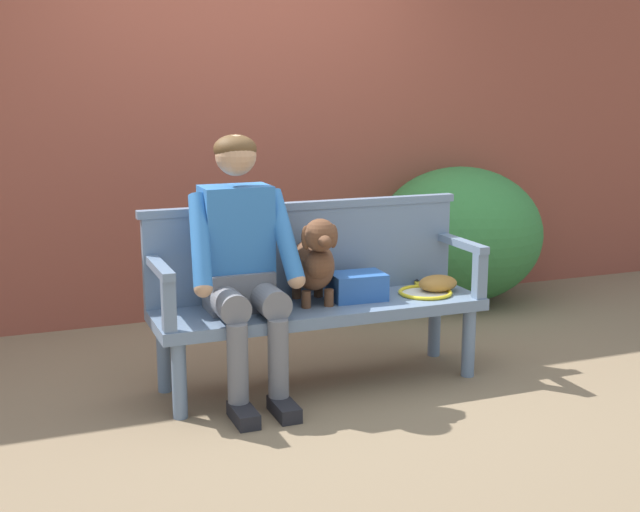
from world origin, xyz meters
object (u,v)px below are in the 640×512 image
(sports_bag, at_px, (357,286))
(dog_on_bench, at_px, (314,260))
(tennis_racket, at_px, (424,291))
(baseball_glove, at_px, (438,283))
(person_seated, at_px, (241,258))
(garden_bench, at_px, (320,314))

(sports_bag, bearing_deg, dog_on_bench, -178.12)
(tennis_racket, height_order, baseball_glove, baseball_glove)
(dog_on_bench, bearing_deg, sports_bag, 1.88)
(person_seated, bearing_deg, dog_on_bench, 1.82)
(garden_bench, bearing_deg, dog_on_bench, 176.33)
(baseball_glove, xyz_separation_m, sports_bag, (-0.47, 0.01, 0.03))
(dog_on_bench, height_order, sports_bag, dog_on_bench)
(dog_on_bench, relative_size, tennis_racket, 0.80)
(dog_on_bench, relative_size, sports_bag, 1.66)
(sports_bag, bearing_deg, baseball_glove, -1.21)
(person_seated, relative_size, baseball_glove, 5.92)
(baseball_glove, bearing_deg, garden_bench, 177.05)
(baseball_glove, height_order, sports_bag, sports_bag)
(person_seated, xyz_separation_m, tennis_racket, (1.02, 0.01, -0.27))
(person_seated, xyz_separation_m, sports_bag, (0.63, 0.02, -0.21))
(garden_bench, height_order, dog_on_bench, dog_on_bench)
(baseball_glove, bearing_deg, person_seated, 177.59)
(person_seated, bearing_deg, sports_bag, 1.84)
(garden_bench, height_order, sports_bag, sports_bag)
(sports_bag, bearing_deg, garden_bench, -177.34)
(garden_bench, relative_size, person_seated, 1.32)
(dog_on_bench, distance_m, sports_bag, 0.29)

